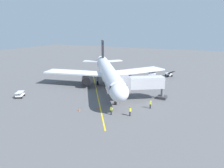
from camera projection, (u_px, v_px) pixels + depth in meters
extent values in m
plane|color=#565659|center=(109.00, 88.00, 57.81)|extent=(220.00, 220.00, 0.00)
cube|color=yellow|center=(97.00, 93.00, 52.97)|extent=(22.14, 33.58, 0.01)
cylinder|color=silver|center=(108.00, 72.00, 57.14)|extent=(21.82, 30.51, 3.80)
ellipsoid|color=silver|center=(119.00, 92.00, 39.70)|extent=(5.21, 5.32, 3.61)
cone|color=silver|center=(102.00, 61.00, 74.87)|extent=(4.51, 4.38, 3.42)
cube|color=black|center=(118.00, 87.00, 40.90)|extent=(3.58, 3.11, 0.90)
cube|color=silver|center=(136.00, 71.00, 61.94)|extent=(13.99, 16.97, 0.36)
cylinder|color=black|center=(129.00, 78.00, 59.37)|extent=(3.79, 4.10, 2.30)
cylinder|color=black|center=(130.00, 80.00, 57.69)|extent=(1.87, 1.32, 2.10)
cube|color=silver|center=(76.00, 72.00, 59.79)|extent=(17.74, 8.43, 0.36)
cylinder|color=black|center=(86.00, 80.00, 57.91)|extent=(3.79, 4.10, 2.30)
cylinder|color=black|center=(86.00, 81.00, 56.23)|extent=(1.87, 1.32, 2.10)
cube|color=black|center=(103.00, 51.00, 71.02)|extent=(2.93, 4.21, 7.20)
cube|color=silver|center=(112.00, 61.00, 71.96)|extent=(5.88, 6.49, 0.24)
cube|color=silver|center=(93.00, 61.00, 71.15)|extent=(6.81, 4.00, 0.24)
cylinder|color=slate|center=(115.00, 97.00, 44.81)|extent=(0.24, 0.24, 2.77)
cylinder|color=black|center=(115.00, 103.00, 45.17)|extent=(0.76, 0.83, 0.70)
cylinder|color=slate|center=(116.00, 77.00, 60.90)|extent=(0.24, 0.24, 2.77)
cylinder|color=black|center=(116.00, 82.00, 61.25)|extent=(0.98, 1.17, 1.10)
cylinder|color=slate|center=(98.00, 78.00, 60.24)|extent=(0.24, 0.24, 2.77)
cylinder|color=black|center=(98.00, 83.00, 60.60)|extent=(0.98, 1.17, 1.10)
cube|color=#B7B7BC|center=(143.00, 83.00, 47.47)|extent=(8.95, 7.11, 2.50)
cube|color=gray|center=(123.00, 83.00, 46.90)|extent=(4.10, 4.21, 3.00)
cylinder|color=slate|center=(162.00, 90.00, 48.54)|extent=(0.70, 0.70, 3.90)
cube|color=#333338|center=(162.00, 97.00, 48.96)|extent=(2.00, 2.00, 0.60)
cylinder|color=#23232D|center=(150.00, 106.00, 43.05)|extent=(0.26, 0.26, 0.88)
cube|color=#D8EA19|center=(150.00, 103.00, 42.86)|extent=(0.44, 0.36, 0.60)
cube|color=silver|center=(150.00, 103.00, 42.86)|extent=(0.46, 0.37, 0.10)
sphere|color=tan|center=(151.00, 101.00, 42.75)|extent=(0.22, 0.22, 0.22)
cylinder|color=#23232D|center=(111.00, 112.00, 39.95)|extent=(0.26, 0.26, 0.88)
cube|color=#D8EA19|center=(111.00, 109.00, 39.76)|extent=(0.39, 0.26, 0.60)
cube|color=silver|center=(111.00, 109.00, 39.76)|extent=(0.41, 0.27, 0.10)
sphere|color=#9E7051|center=(111.00, 107.00, 39.65)|extent=(0.22, 0.22, 0.22)
cylinder|color=#23232D|center=(130.00, 114.00, 39.43)|extent=(0.26, 0.26, 0.88)
cube|color=#D8EA19|center=(130.00, 110.00, 39.24)|extent=(0.41, 0.45, 0.60)
cube|color=silver|center=(130.00, 110.00, 39.24)|extent=(0.43, 0.47, 0.10)
sphere|color=brown|center=(130.00, 108.00, 39.13)|extent=(0.22, 0.22, 0.22)
cube|color=white|center=(20.00, 95.00, 49.80)|extent=(2.50, 2.95, 0.24)
cube|color=silver|center=(20.00, 92.00, 49.62)|extent=(2.50, 2.95, 0.08)
cylinder|color=slate|center=(21.00, 95.00, 48.58)|extent=(0.06, 0.06, 0.55)
cylinder|color=slate|center=(15.00, 95.00, 48.50)|extent=(0.06, 0.06, 0.55)
cylinder|color=slate|center=(24.00, 92.00, 50.89)|extent=(0.06, 0.06, 0.55)
cylinder|color=slate|center=(19.00, 92.00, 50.81)|extent=(0.06, 0.06, 0.55)
cylinder|color=black|center=(22.00, 98.00, 49.01)|extent=(0.43, 0.51, 0.44)
cylinder|color=black|center=(16.00, 98.00, 48.93)|extent=(0.43, 0.51, 0.44)
cylinder|color=black|center=(24.00, 95.00, 50.84)|extent=(0.43, 0.51, 0.44)
cylinder|color=black|center=(19.00, 95.00, 50.76)|extent=(0.43, 0.51, 0.44)
cube|color=#2D3899|center=(152.00, 80.00, 62.00)|extent=(2.29, 2.16, 1.20)
cube|color=black|center=(152.00, 80.00, 61.29)|extent=(1.68, 0.62, 0.70)
cube|color=silver|center=(152.00, 77.00, 63.73)|extent=(2.91, 4.01, 2.20)
cylinder|color=black|center=(154.00, 82.00, 61.81)|extent=(0.47, 0.88, 0.84)
cylinder|color=black|center=(149.00, 82.00, 62.03)|extent=(0.47, 0.88, 0.84)
cylinder|color=black|center=(154.00, 80.00, 64.86)|extent=(0.47, 0.88, 0.84)
cylinder|color=black|center=(150.00, 79.00, 65.07)|extent=(0.47, 0.88, 0.84)
cube|color=white|center=(168.00, 74.00, 71.13)|extent=(2.57, 2.65, 0.60)
cube|color=black|center=(171.00, 73.00, 69.40)|extent=(3.11, 3.44, 1.61)
cylinder|color=black|center=(172.00, 76.00, 70.29)|extent=(0.60, 0.65, 0.64)
cylinder|color=black|center=(168.00, 76.00, 69.97)|extent=(0.60, 0.65, 0.64)
cylinder|color=black|center=(170.00, 75.00, 71.69)|extent=(0.60, 0.65, 0.64)
cylinder|color=black|center=(166.00, 75.00, 71.38)|extent=(0.60, 0.65, 0.64)
cone|color=#F2590F|center=(79.00, 110.00, 41.74)|extent=(0.32, 0.32, 0.55)
cone|color=#F2590F|center=(98.00, 108.00, 42.81)|extent=(0.32, 0.32, 0.55)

